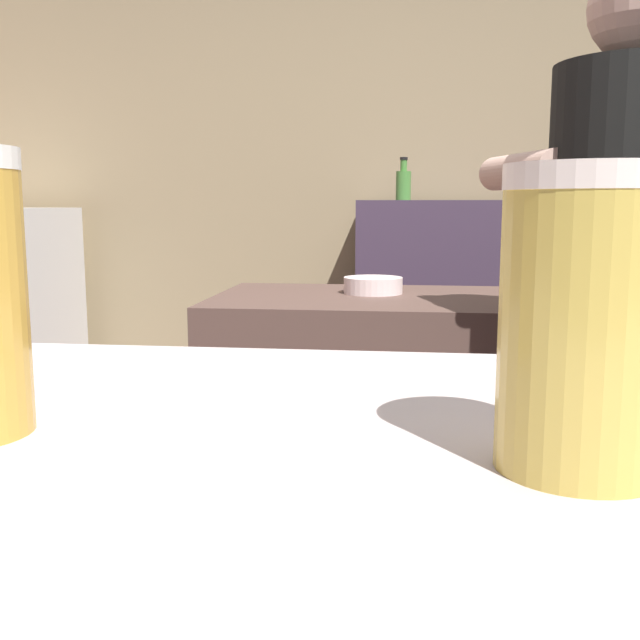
{
  "coord_description": "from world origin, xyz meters",
  "views": [
    {
      "loc": [
        -0.15,
        -1.37,
        1.18
      ],
      "look_at": [
        -0.22,
        -0.75,
        1.09
      ],
      "focal_mm": 41.74,
      "sensor_mm": 36.0,
      "label": 1
    }
  ],
  "objects_px": {
    "bartender": "(627,304)",
    "pint_glass_far": "(585,320)",
    "mixing_bowl": "(373,285)",
    "bottle_hot_sauce": "(403,184)",
    "bottle_soy": "(515,183)"
  },
  "relations": [
    {
      "from": "bartender",
      "to": "pint_glass_far",
      "type": "relative_size",
      "value": 12.48
    },
    {
      "from": "mixing_bowl",
      "to": "bottle_hot_sauce",
      "type": "bearing_deg",
      "value": 86.82
    },
    {
      "from": "pint_glass_far",
      "to": "bottle_hot_sauce",
      "type": "relative_size",
      "value": 0.73
    },
    {
      "from": "bottle_hot_sauce",
      "to": "pint_glass_far",
      "type": "bearing_deg",
      "value": -87.67
    },
    {
      "from": "mixing_bowl",
      "to": "bottle_soy",
      "type": "height_order",
      "value": "bottle_soy"
    },
    {
      "from": "bartender",
      "to": "mixing_bowl",
      "type": "distance_m",
      "value": 0.77
    },
    {
      "from": "bartender",
      "to": "bottle_soy",
      "type": "height_order",
      "value": "bartender"
    },
    {
      "from": "bottle_hot_sauce",
      "to": "bottle_soy",
      "type": "bearing_deg",
      "value": -3.27
    },
    {
      "from": "bartender",
      "to": "bottle_hot_sauce",
      "type": "bearing_deg",
      "value": -0.17
    },
    {
      "from": "pint_glass_far",
      "to": "bottle_hot_sauce",
      "type": "xyz_separation_m",
      "value": [
        -0.12,
        2.98,
        0.14
      ]
    },
    {
      "from": "bartender",
      "to": "pint_glass_far",
      "type": "xyz_separation_m",
      "value": [
        -0.37,
        -1.28,
        0.16
      ]
    },
    {
      "from": "pint_glass_far",
      "to": "bottle_hot_sauce",
      "type": "distance_m",
      "value": 2.99
    },
    {
      "from": "mixing_bowl",
      "to": "bartender",
      "type": "bearing_deg",
      "value": -42.89
    },
    {
      "from": "bartender",
      "to": "bottle_hot_sauce",
      "type": "xyz_separation_m",
      "value": [
        -0.5,
        1.71,
        0.3
      ]
    },
    {
      "from": "pint_glass_far",
      "to": "bartender",
      "type": "bearing_deg",
      "value": 73.7
    }
  ]
}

